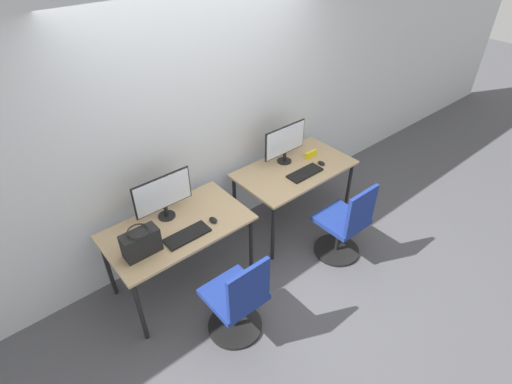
% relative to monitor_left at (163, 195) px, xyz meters
% --- Properties ---
extents(ground_plane, '(20.00, 20.00, 0.00)m').
position_rel_monitor_left_xyz_m(ground_plane, '(0.73, -0.54, -0.98)').
color(ground_plane, '#4C4C51').
extents(wall_back, '(12.00, 0.05, 2.80)m').
position_rel_monitor_left_xyz_m(wall_back, '(0.73, 0.31, 0.42)').
color(wall_back, silver).
rests_on(wall_back, ground_plane).
extents(desk_left, '(1.27, 0.73, 0.74)m').
position_rel_monitor_left_xyz_m(desk_left, '(0.00, -0.18, -0.32)').
color(desk_left, tan).
rests_on(desk_left, ground_plane).
extents(monitor_left, '(0.55, 0.16, 0.43)m').
position_rel_monitor_left_xyz_m(monitor_left, '(0.00, 0.00, 0.00)').
color(monitor_left, black).
rests_on(monitor_left, desk_left).
extents(keyboard_left, '(0.40, 0.16, 0.02)m').
position_rel_monitor_left_xyz_m(keyboard_left, '(-0.00, -0.35, -0.23)').
color(keyboard_left, black).
rests_on(keyboard_left, desk_left).
extents(mouse_left, '(0.06, 0.09, 0.03)m').
position_rel_monitor_left_xyz_m(mouse_left, '(0.28, -0.33, -0.23)').
color(mouse_left, black).
rests_on(mouse_left, desk_left).
extents(office_chair_left, '(0.48, 0.48, 0.91)m').
position_rel_monitor_left_xyz_m(office_chair_left, '(0.06, -0.95, -0.61)').
color(office_chair_left, black).
rests_on(office_chair_left, ground_plane).
extents(desk_right, '(1.27, 0.73, 0.74)m').
position_rel_monitor_left_xyz_m(desk_right, '(1.46, -0.18, -0.32)').
color(desk_right, tan).
rests_on(desk_right, ground_plane).
extents(monitor_right, '(0.55, 0.16, 0.43)m').
position_rel_monitor_left_xyz_m(monitor_right, '(1.46, -0.01, 0.00)').
color(monitor_right, black).
rests_on(monitor_right, desk_right).
extents(keyboard_right, '(0.40, 0.16, 0.02)m').
position_rel_monitor_left_xyz_m(keyboard_right, '(1.46, -0.32, -0.23)').
color(keyboard_right, black).
rests_on(keyboard_right, desk_right).
extents(mouse_right, '(0.06, 0.09, 0.03)m').
position_rel_monitor_left_xyz_m(mouse_right, '(1.72, -0.31, -0.23)').
color(mouse_right, black).
rests_on(mouse_right, desk_right).
extents(office_chair_right, '(0.48, 0.48, 0.91)m').
position_rel_monitor_left_xyz_m(office_chair_right, '(1.47, -0.91, -0.61)').
color(office_chair_right, black).
rests_on(office_chair_right, ground_plane).
extents(handbag, '(0.30, 0.18, 0.25)m').
position_rel_monitor_left_xyz_m(handbag, '(-0.38, -0.28, -0.13)').
color(handbag, black).
rests_on(handbag, desk_left).
extents(placard_right, '(0.16, 0.03, 0.08)m').
position_rel_monitor_left_xyz_m(placard_right, '(1.74, -0.14, -0.20)').
color(placard_right, yellow).
rests_on(placard_right, desk_right).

